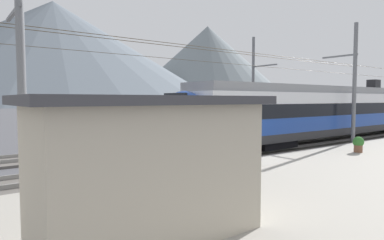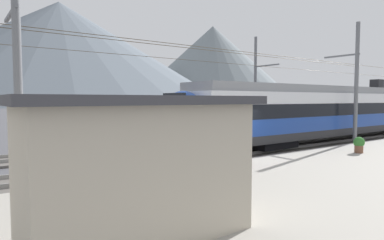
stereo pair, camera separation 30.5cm
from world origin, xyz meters
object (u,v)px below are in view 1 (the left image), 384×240
Objects in this scene: handbag_near_sign at (247,162)px; train_near_platform at (341,110)px; catenary_mast_far_side at (255,84)px; catenary_mast_mid at (352,83)px; potted_plant_platform_edge at (358,143)px; catenary_mast_west at (20,74)px; handbag_beside_passenger at (222,175)px; platform_shelter at (148,165)px; passenger_walking at (190,154)px; platform_sign at (232,128)px.

train_near_platform is at bearing 14.80° from handbag_near_sign.
catenary_mast_mid is at bearing -96.34° from catenary_mast_far_side.
potted_plant_platform_edge is at bearing -144.51° from train_near_platform.
catenary_mast_west is (-20.84, -1.88, 1.50)m from train_near_platform.
handbag_beside_passenger is 5.10m from platform_shelter.
catenary_mast_west is 15.15m from potted_plant_platform_edge.
platform_shelter is at bearing -150.54° from handbag_near_sign.
potted_plant_platform_edge is at bearing -9.81° from catenary_mast_west.
catenary_mast_mid is 112.58× the size of handbag_beside_passenger.
passenger_walking is at bearing -165.20° from train_near_platform.
platform_sign is at bearing 153.72° from handbag_near_sign.
handbag_beside_passenger is 0.51× the size of potted_plant_platform_edge.
catenary_mast_west reaches higher than handbag_beside_passenger.
platform_sign is at bearing -166.84° from train_near_platform.
catenary_mast_mid is 11.72m from platform_sign.
potted_plant_platform_edge is (9.14, 0.10, 0.31)m from handbag_beside_passenger.
catenary_mast_far_side is (19.66, 9.07, 0.59)m from catenary_mast_west.
passenger_walking is at bearing -157.85° from platform_sign.
catenary_mast_far_side is 56.96× the size of potted_plant_platform_edge.
passenger_walking is at bearing -165.24° from handbag_near_sign.
catenary_mast_west is 56.96× the size of potted_plant_platform_edge.
catenary_mast_west is at bearing 150.10° from passenger_walking.
catenary_mast_far_side is 9.92× the size of platform_shelter.
catenary_mast_west is at bearing 103.98° from platform_shelter.
catenary_mast_west is at bearing -155.23° from catenary_mast_far_side.
passenger_walking is at bearing 42.25° from platform_shelter.
platform_sign is 1.23× the size of passenger_walking.
platform_sign is 3.17m from passenger_walking.
catenary_mast_far_side is at bearing 37.90° from platform_shelter.
train_near_platform is 0.64× the size of catenary_mast_far_side.
catenary_mast_west is at bearing 170.19° from potted_plant_platform_edge.
catenary_mast_mid is at bearing 32.20° from potted_plant_platform_edge.
handbag_near_sign is 7.51m from platform_shelter.
handbag_beside_passenger is at bearing 31.56° from platform_shelter.
catenary_mast_far_side is 104.57× the size of handbag_near_sign.
train_near_platform is 17.11× the size of passenger_walking.
platform_shelter is (-19.55, -7.11, -0.49)m from train_near_platform.
platform_shelter reaches higher than passenger_walking.
catenary_mast_mid is 56.96× the size of potted_plant_platform_edge.
train_near_platform is 13.93× the size of platform_sign.
catenary_mast_west is 21.64× the size of platform_sign.
platform_sign is 5.20× the size of handbag_beside_passenger.
catenary_mast_mid is at bearing 8.16° from handbag_near_sign.
potted_plant_platform_edge is (14.65, -2.53, -2.92)m from catenary_mast_west.
passenger_walking is (-16.53, -4.37, -0.92)m from train_near_platform.
handbag_near_sign is 6.97m from potted_plant_platform_edge.
catenary_mast_far_side is 16.40m from platform_sign.
catenary_mast_far_side reaches higher than catenary_mast_west.
handbag_beside_passenger is 2.47m from handbag_near_sign.
platform_shelter is (-13.35, -2.69, 0.93)m from potted_plant_platform_edge.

